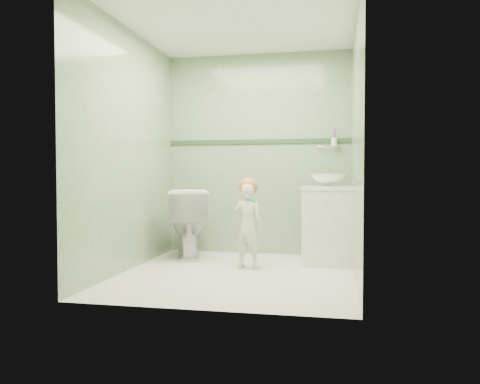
# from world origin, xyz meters

# --- Properties ---
(ground) EXTENTS (2.50, 2.50, 0.00)m
(ground) POSITION_xyz_m (0.00, 0.00, 0.00)
(ground) COLOR white
(ground) RESTS_ON ground
(room_shell) EXTENTS (2.50, 2.54, 2.40)m
(room_shell) POSITION_xyz_m (0.00, 0.00, 1.20)
(room_shell) COLOR #6B8D64
(room_shell) RESTS_ON ground
(trim_stripe) EXTENTS (2.20, 0.02, 0.05)m
(trim_stripe) POSITION_xyz_m (0.00, 1.24, 1.35)
(trim_stripe) COLOR #29482A
(trim_stripe) RESTS_ON room_shell
(vanity) EXTENTS (0.52, 0.50, 0.80)m
(vanity) POSITION_xyz_m (0.84, 0.70, 0.40)
(vanity) COLOR beige
(vanity) RESTS_ON ground
(counter) EXTENTS (0.54, 0.52, 0.04)m
(counter) POSITION_xyz_m (0.84, 0.70, 0.81)
(counter) COLOR white
(counter) RESTS_ON vanity
(basin) EXTENTS (0.37, 0.37, 0.13)m
(basin) POSITION_xyz_m (0.84, 0.70, 0.89)
(basin) COLOR white
(basin) RESTS_ON counter
(faucet) EXTENTS (0.03, 0.13, 0.18)m
(faucet) POSITION_xyz_m (0.84, 0.89, 0.97)
(faucet) COLOR silver
(faucet) RESTS_ON counter
(cup_holder) EXTENTS (0.26, 0.07, 0.21)m
(cup_holder) POSITION_xyz_m (0.89, 1.18, 1.33)
(cup_holder) COLOR silver
(cup_holder) RESTS_ON room_shell
(toilet) EXTENTS (0.66, 0.87, 0.79)m
(toilet) POSITION_xyz_m (-0.74, 0.80, 0.39)
(toilet) COLOR white
(toilet) RESTS_ON ground
(toddler) EXTENTS (0.35, 0.27, 0.86)m
(toddler) POSITION_xyz_m (0.05, 0.30, 0.43)
(toddler) COLOR beige
(toddler) RESTS_ON ground
(hair_cap) EXTENTS (0.19, 0.19, 0.19)m
(hair_cap) POSITION_xyz_m (0.05, 0.33, 0.83)
(hair_cap) COLOR #B16641
(hair_cap) RESTS_ON toddler
(teal_toothbrush) EXTENTS (0.11, 0.14, 0.08)m
(teal_toothbrush) POSITION_xyz_m (0.10, 0.16, 0.71)
(teal_toothbrush) COLOR #139187
(teal_toothbrush) RESTS_ON toddler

